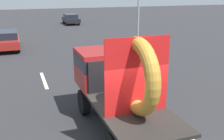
{
  "coord_description": "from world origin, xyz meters",
  "views": [
    {
      "loc": [
        -2.99,
        -6.72,
        4.53
      ],
      "look_at": [
        0.02,
        1.58,
        1.85
      ],
      "focal_mm": 42.87,
      "sensor_mm": 36.0,
      "label": 1
    }
  ],
  "objects_px": {
    "flatbed_truck": "(115,80)",
    "oncoming_car": "(71,19)",
    "distant_sedan": "(6,40)",
    "traffic_light": "(139,0)"
  },
  "relations": [
    {
      "from": "distant_sedan",
      "to": "traffic_light",
      "type": "bearing_deg",
      "value": -12.76
    },
    {
      "from": "traffic_light",
      "to": "distant_sedan",
      "type": "bearing_deg",
      "value": 167.24
    },
    {
      "from": "distant_sedan",
      "to": "flatbed_truck",
      "type": "bearing_deg",
      "value": -75.1
    },
    {
      "from": "flatbed_truck",
      "to": "distant_sedan",
      "type": "distance_m",
      "value": 14.53
    },
    {
      "from": "flatbed_truck",
      "to": "distant_sedan",
      "type": "bearing_deg",
      "value": 104.9
    },
    {
      "from": "traffic_light",
      "to": "oncoming_car",
      "type": "relative_size",
      "value": 1.4
    },
    {
      "from": "distant_sedan",
      "to": "oncoming_car",
      "type": "xyz_separation_m",
      "value": [
        7.9,
        13.89,
        -0.06
      ]
    },
    {
      "from": "flatbed_truck",
      "to": "distant_sedan",
      "type": "height_order",
      "value": "flatbed_truck"
    },
    {
      "from": "flatbed_truck",
      "to": "oncoming_car",
      "type": "height_order",
      "value": "flatbed_truck"
    },
    {
      "from": "traffic_light",
      "to": "oncoming_car",
      "type": "xyz_separation_m",
      "value": [
        -2.23,
        16.19,
        -3.0
      ]
    }
  ]
}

